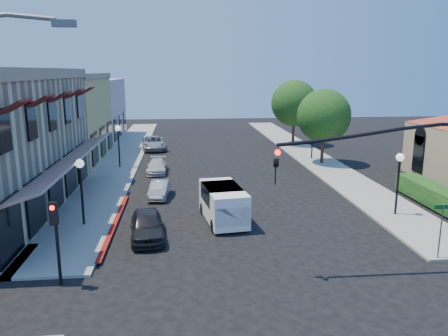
{
  "coord_description": "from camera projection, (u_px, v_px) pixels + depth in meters",
  "views": [
    {
      "loc": [
        -3.32,
        -14.23,
        7.95
      ],
      "look_at": [
        -0.98,
        9.61,
        2.6
      ],
      "focal_mm": 35.0,
      "sensor_mm": 36.0,
      "label": 1
    }
  ],
  "objects": [
    {
      "name": "street_name_sign",
      "position": [
        441.0,
        223.0,
        18.35
      ],
      "size": [
        0.8,
        0.06,
        2.5
      ],
      "color": "#595B5E",
      "rests_on": "ground"
    },
    {
      "name": "signal_mast_arm",
      "position": [
        419.0,
        172.0,
        16.99
      ],
      "size": [
        8.01,
        0.39,
        6.0
      ],
      "color": "black",
      "rests_on": "ground"
    },
    {
      "name": "yellow_stucco_building",
      "position": [
        44.0,
        118.0,
        38.82
      ],
      "size": [
        10.0,
        12.0,
        7.6
      ],
      "primitive_type": "cube",
      "color": "tan",
      "rests_on": "ground"
    },
    {
      "name": "parked_car_b",
      "position": [
        160.0,
        189.0,
        27.92
      ],
      "size": [
        1.41,
        3.27,
        1.05
      ],
      "primitive_type": "imported",
      "rotation": [
        0.0,
        0.0,
        -0.1
      ],
      "color": "#9EA1A3",
      "rests_on": "ground"
    },
    {
      "name": "lamppost_right_near",
      "position": [
        399.0,
        168.0,
        23.86
      ],
      "size": [
        0.44,
        0.44,
        3.57
      ],
      "color": "black",
      "rests_on": "ground"
    },
    {
      "name": "lamppost_right_far",
      "position": [
        313.0,
        130.0,
        39.4
      ],
      "size": [
        0.44,
        0.44,
        3.57
      ],
      "color": "black",
      "rests_on": "ground"
    },
    {
      "name": "parked_car_c",
      "position": [
        157.0,
        166.0,
        34.67
      ],
      "size": [
        1.53,
        3.66,
        1.06
      ],
      "primitive_type": "imported",
      "rotation": [
        0.0,
        0.0,
        -0.01
      ],
      "color": "beige",
      "rests_on": "ground"
    },
    {
      "name": "curb_red_strip",
      "position": [
        115.0,
        225.0,
        22.98
      ],
      "size": [
        0.25,
        10.0,
        0.06
      ],
      "primitive_type": "cube",
      "color": "maroon",
      "rests_on": "ground"
    },
    {
      "name": "street_tree_a",
      "position": [
        324.0,
        116.0,
        37.16
      ],
      "size": [
        4.56,
        4.56,
        6.48
      ],
      "color": "#392316",
      "rests_on": "ground"
    },
    {
      "name": "lamppost_left_far",
      "position": [
        118.0,
        136.0,
        35.83
      ],
      "size": [
        0.44,
        0.44,
        3.57
      ],
      "color": "black",
      "rests_on": "ground"
    },
    {
      "name": "hedge",
      "position": [
        439.0,
        209.0,
        25.73
      ],
      "size": [
        1.4,
        8.0,
        1.1
      ],
      "primitive_type": "cube",
      "color": "#163D11",
      "rests_on": "ground"
    },
    {
      "name": "street_tree_b",
      "position": [
        294.0,
        103.0,
        46.8
      ],
      "size": [
        4.94,
        4.94,
        7.02
      ],
      "color": "#392316",
      "rests_on": "ground"
    },
    {
      "name": "parked_car_a",
      "position": [
        147.0,
        225.0,
        21.07
      ],
      "size": [
        1.94,
        4.02,
        1.32
      ],
      "primitive_type": "imported",
      "rotation": [
        0.0,
        0.0,
        0.1
      ],
      "color": "black",
      "rests_on": "ground"
    },
    {
      "name": "secondary_signal",
      "position": [
        55.0,
        228.0,
        15.97
      ],
      "size": [
        0.28,
        0.42,
        3.32
      ],
      "color": "black",
      "rests_on": "ground"
    },
    {
      "name": "ground",
      "position": [
        277.0,
        294.0,
        15.87
      ],
      "size": [
        120.0,
        120.0,
        0.0
      ],
      "primitive_type": "plane",
      "color": "black",
      "rests_on": "ground"
    },
    {
      "name": "sidewalk_right",
      "position": [
        305.0,
        153.0,
        42.92
      ],
      "size": [
        3.5,
        50.0,
        0.12
      ],
      "primitive_type": "cube",
      "color": "gray",
      "rests_on": "ground"
    },
    {
      "name": "parked_car_d",
      "position": [
        154.0,
        143.0,
        44.87
      ],
      "size": [
        2.78,
        5.17,
        1.38
      ],
      "primitive_type": "imported",
      "rotation": [
        0.0,
        0.0,
        0.1
      ],
      "color": "#A3A6A8",
      "rests_on": "ground"
    },
    {
      "name": "pink_stucco_building",
      "position": [
        76.0,
        110.0,
        50.54
      ],
      "size": [
        10.0,
        12.0,
        7.0
      ],
      "primitive_type": "cube",
      "color": "beige",
      "rests_on": "ground"
    },
    {
      "name": "sidewalk_left",
      "position": [
        124.0,
        156.0,
        41.25
      ],
      "size": [
        3.5,
        50.0,
        0.12
      ],
      "primitive_type": "cube",
      "color": "gray",
      "rests_on": "ground"
    },
    {
      "name": "white_van",
      "position": [
        223.0,
        202.0,
        23.31
      ],
      "size": [
        2.41,
        4.5,
        1.9
      ],
      "color": "white",
      "rests_on": "ground"
    },
    {
      "name": "lamppost_left_near",
      "position": [
        80.0,
        175.0,
        22.23
      ],
      "size": [
        0.44,
        0.44,
        3.57
      ],
      "color": "black",
      "rests_on": "ground"
    }
  ]
}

